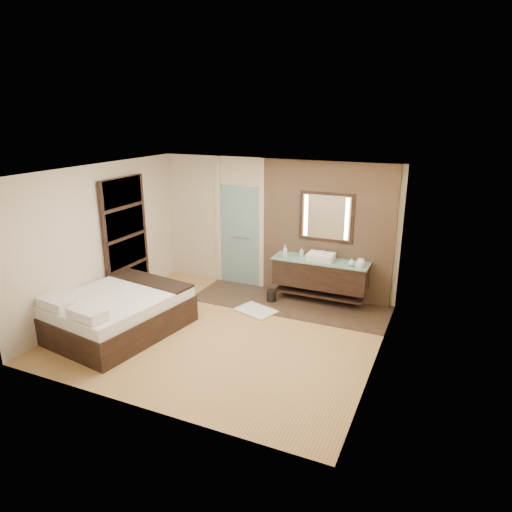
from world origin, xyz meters
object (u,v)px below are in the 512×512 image
at_px(mirror_unit, 326,217).
at_px(waste_bin, 271,296).
at_px(vanity, 320,274).
at_px(bed, 118,313).

distance_m(mirror_unit, waste_bin, 1.86).
bearing_deg(mirror_unit, waste_bin, -145.07).
relative_size(vanity, mirror_unit, 1.75).
xyz_separation_m(mirror_unit, bed, (-2.75, -2.84, -1.31)).
height_order(mirror_unit, waste_bin, mirror_unit).
distance_m(bed, waste_bin, 2.93).
bearing_deg(vanity, waste_bin, -157.07).
height_order(vanity, bed, vanity).
bearing_deg(vanity, bed, -136.61).
relative_size(vanity, waste_bin, 8.14).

